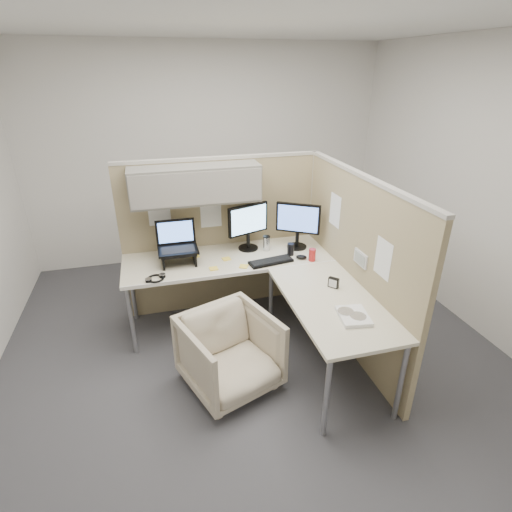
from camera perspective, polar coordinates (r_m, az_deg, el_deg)
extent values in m
plane|color=#3B3A3F|center=(3.84, -0.48, -13.28)|extent=(4.50, 4.50, 0.00)
cube|color=tan|center=(4.18, -4.99, 2.77)|extent=(2.00, 0.05, 1.60)
cube|color=#A8A399|center=(3.94, -5.44, 13.78)|extent=(2.00, 0.06, 0.03)
cube|color=slate|center=(3.80, -8.68, 10.17)|extent=(1.20, 0.34, 0.34)
cube|color=gray|center=(3.64, -8.32, 9.48)|extent=(1.18, 0.01, 0.30)
plane|color=white|center=(3.98, -13.68, 6.34)|extent=(0.26, 0.00, 0.26)
plane|color=white|center=(4.04, -6.47, 6.14)|extent=(0.26, 0.00, 0.26)
cube|color=tan|center=(3.63, 13.78, -1.59)|extent=(0.05, 2.00, 1.60)
cube|color=#A8A399|center=(3.35, 15.23, 10.94)|extent=(0.06, 2.00, 0.03)
cube|color=#A8A399|center=(4.45, 7.81, 4.05)|extent=(0.06, 0.06, 1.60)
cube|color=silver|center=(3.43, 14.80, -0.36)|extent=(0.02, 0.20, 0.12)
cube|color=gray|center=(3.42, 14.59, -0.38)|extent=(0.00, 0.16, 0.09)
plane|color=white|center=(3.79, 11.23, 6.42)|extent=(0.00, 0.26, 0.26)
plane|color=white|center=(3.14, 17.69, -0.35)|extent=(0.00, 0.26, 0.26)
cube|color=beige|center=(3.89, -3.96, -0.37)|extent=(2.00, 0.68, 0.03)
cube|color=beige|center=(3.25, 10.82, -6.42)|extent=(0.68, 1.30, 0.03)
cube|color=white|center=(3.59, -2.88, -2.63)|extent=(2.00, 0.02, 0.03)
cylinder|color=gray|center=(3.77, -17.32, -8.85)|extent=(0.04, 0.04, 0.70)
cylinder|color=gray|center=(4.27, -17.24, -4.57)|extent=(0.04, 0.04, 0.70)
cylinder|color=gray|center=(2.94, 10.05, -19.33)|extent=(0.04, 0.04, 0.70)
cylinder|color=gray|center=(3.19, 19.99, -16.57)|extent=(0.04, 0.04, 0.70)
cylinder|color=gray|center=(3.89, 2.14, -6.41)|extent=(0.04, 0.04, 0.70)
imported|color=#BBB595|center=(3.29, -3.74, -13.23)|extent=(0.86, 0.83, 0.70)
cylinder|color=black|center=(4.05, -1.12, 1.16)|extent=(0.20, 0.20, 0.02)
cylinder|color=black|center=(4.02, -1.13, 2.24)|extent=(0.04, 0.04, 0.15)
cube|color=black|center=(3.94, -1.15, 5.25)|extent=(0.43, 0.18, 0.30)
cube|color=#90CBF9|center=(3.92, -0.99, 5.17)|extent=(0.38, 0.14, 0.26)
cylinder|color=black|center=(4.10, 5.84, 1.36)|extent=(0.20, 0.20, 0.02)
cylinder|color=black|center=(4.07, 5.89, 2.42)|extent=(0.04, 0.04, 0.15)
cube|color=black|center=(3.99, 6.03, 5.40)|extent=(0.39, 0.26, 0.30)
cube|color=#547FE6|center=(3.97, 5.97, 5.30)|extent=(0.34, 0.22, 0.26)
cube|color=black|center=(3.77, -11.05, 0.59)|extent=(0.32, 0.26, 0.02)
cube|color=black|center=(3.79, -13.16, -0.43)|extent=(0.02, 0.24, 0.13)
cube|color=black|center=(3.80, -8.81, 0.06)|extent=(0.02, 0.24, 0.13)
cube|color=black|center=(3.76, -11.07, 0.84)|extent=(0.37, 0.26, 0.02)
cube|color=black|center=(3.85, -11.43, 3.45)|extent=(0.37, 0.06, 0.23)
cube|color=#598CF2|center=(3.85, -11.42, 3.39)|extent=(0.32, 0.04, 0.19)
cube|color=black|center=(3.76, 2.15, -0.80)|extent=(0.43, 0.20, 0.02)
ellipsoid|color=black|center=(3.86, 6.50, -0.15)|extent=(0.12, 0.10, 0.04)
cylinder|color=silver|center=(3.99, 1.52, 1.78)|extent=(0.07, 0.07, 0.14)
cylinder|color=black|center=(3.96, 1.53, 2.79)|extent=(0.07, 0.07, 0.01)
cylinder|color=#B21E1E|center=(3.82, 8.03, 0.17)|extent=(0.07, 0.07, 0.12)
cylinder|color=black|center=(3.91, 4.97, 0.97)|extent=(0.07, 0.07, 0.12)
cube|color=yellow|center=(3.84, -4.26, -0.41)|extent=(0.09, 0.09, 0.01)
cube|color=yellow|center=(3.69, -1.77, -1.48)|extent=(0.10, 0.10, 0.01)
cube|color=yellow|center=(3.67, -6.08, -1.79)|extent=(0.08, 0.08, 0.01)
cube|color=yellow|center=(3.93, -8.73, -0.02)|extent=(0.09, 0.09, 0.01)
torus|color=black|center=(3.57, -14.16, -3.13)|extent=(0.20, 0.20, 0.02)
cylinder|color=black|center=(3.55, -15.11, -3.36)|extent=(0.06, 0.06, 0.03)
cylinder|color=black|center=(3.60, -13.24, -2.75)|extent=(0.06, 0.06, 0.03)
cube|color=white|center=(3.05, 13.76, -8.32)|extent=(0.25, 0.29, 0.03)
cylinder|color=silver|center=(3.03, 14.39, -8.30)|extent=(0.12, 0.12, 0.00)
cylinder|color=silver|center=(3.06, 12.69, -7.68)|extent=(0.12, 0.12, 0.00)
cube|color=black|center=(3.40, 11.02, -3.75)|extent=(0.08, 0.09, 0.09)
cube|color=white|center=(3.38, 10.89, -3.88)|extent=(0.05, 0.05, 0.07)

